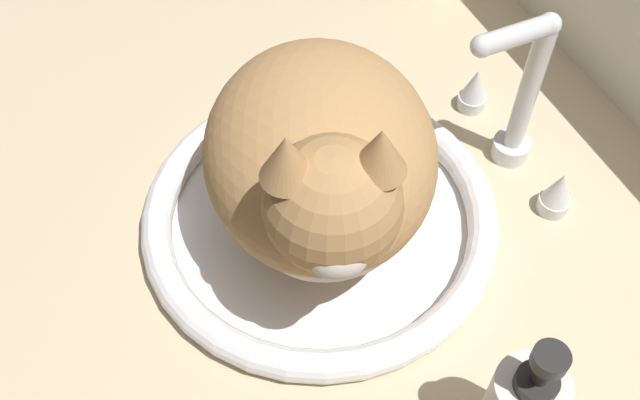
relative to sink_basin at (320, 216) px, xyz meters
The scene contains 4 objects.
countertop 5.19cm from the sink_basin, 20.75° to the left, with size 122.98×72.40×3.00cm, color #CCB793.
sink_basin is the anchor object (origin of this frame).
faucet 22.57cm from the sink_basin, 90.00° to the left, with size 19.09×10.08×18.96cm.
cat 10.52cm from the sink_basin, 18.65° to the right, with size 35.29×27.62×21.31cm.
Camera 1 is at (34.93, -19.02, 63.82)cm, focal length 41.30 mm.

